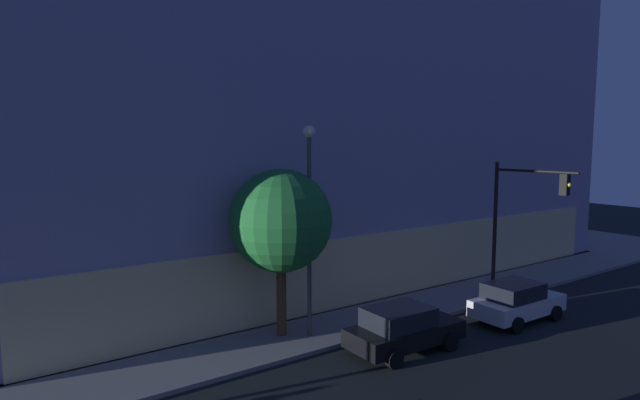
% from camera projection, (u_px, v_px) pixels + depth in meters
% --- Properties ---
extents(modern_building, '(34.76, 24.38, 20.97)m').
position_uv_depth(modern_building, '(263.00, 90.00, 32.88)').
color(modern_building, '#4C4C51').
rests_on(modern_building, ground).
extents(traffic_light_far_corner, '(0.40, 3.90, 6.14)m').
position_uv_depth(traffic_light_far_corner, '(519.00, 208.00, 23.62)').
color(traffic_light_far_corner, black).
rests_on(traffic_light_far_corner, sidewalk_corner).
extents(street_lamp_sidewalk, '(0.44, 0.44, 7.64)m').
position_uv_depth(street_lamp_sidewalk, '(309.00, 205.00, 18.81)').
color(street_lamp_sidewalk, '#4A4A4A').
rests_on(street_lamp_sidewalk, sidewalk_corner).
extents(sidewalk_tree, '(3.74, 3.74, 6.12)m').
position_uv_depth(sidewalk_tree, '(281.00, 221.00, 18.92)').
color(sidewalk_tree, brown).
rests_on(sidewalk_tree, sidewalk_corner).
extents(car_black, '(4.22, 2.12, 1.58)m').
position_uv_depth(car_black, '(403.00, 328.00, 18.15)').
color(car_black, black).
rests_on(car_black, ground).
extents(car_white, '(4.08, 2.09, 1.60)m').
position_uv_depth(car_white, '(516.00, 301.00, 21.22)').
color(car_white, silver).
rests_on(car_white, ground).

